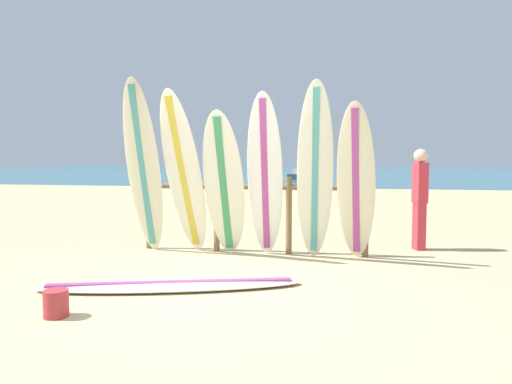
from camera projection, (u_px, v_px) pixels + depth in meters
ground_plane at (207, 293)px, 4.79m from camera, size 120.00×120.00×0.00m
ocean_water at (336, 170)px, 61.55m from camera, size 120.00×80.00×0.01m
surfboard_rack at (252, 204)px, 6.87m from camera, size 3.39×0.09×1.13m
surfboard_leaning_far_left at (143, 167)px, 6.78m from camera, size 0.61×0.69×2.54m
surfboard_leaning_left at (184, 174)px, 6.66m from camera, size 0.72×0.96×2.35m
surfboard_leaning_center_left at (224, 185)px, 6.48m from camera, size 0.58×0.81×2.05m
surfboard_leaning_center at (265, 176)px, 6.47m from camera, size 0.54×0.71×2.30m
surfboard_leaning_center_right at (315, 173)px, 6.21m from camera, size 0.55×0.79×2.40m
surfboard_leaning_right at (356, 183)px, 6.26m from camera, size 0.59×0.68×2.14m
surfboard_lying_on_sand at (171, 285)px, 4.98m from camera, size 2.86×1.34×0.08m
beachgoer_standing at (420, 194)px, 7.05m from camera, size 0.22×0.28×1.55m
small_boat_offshore at (299, 175)px, 33.04m from camera, size 1.53×2.22×0.71m
sand_bucket at (56, 303)px, 4.07m from camera, size 0.22×0.22×0.24m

